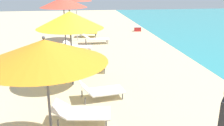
% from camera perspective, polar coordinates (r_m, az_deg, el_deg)
% --- Properties ---
extents(umbrella_fourth, '(2.31, 2.31, 2.45)m').
position_cam_1_polar(umbrella_fourth, '(4.63, -15.25, 2.67)').
color(umbrella_fourth, '#4C4C51').
rests_on(umbrella_fourth, ground).
extents(lounger_fourth_shoreside, '(1.51, 0.86, 0.53)m').
position_cam_1_polar(lounger_fourth_shoreside, '(6.32, -7.14, -11.13)').
color(lounger_fourth_shoreside, white).
rests_on(lounger_fourth_shoreside, ground).
extents(umbrella_fifth, '(2.18, 2.18, 2.57)m').
position_cam_1_polar(umbrella_fifth, '(8.15, -9.67, 9.76)').
color(umbrella_fifth, '#4C4C51').
rests_on(umbrella_fifth, ground).
extents(lounger_fifth_shoreside, '(1.38, 0.78, 0.52)m').
position_cam_1_polar(lounger_fifth_shoreside, '(9.82, -5.06, -0.38)').
color(lounger_fifth_shoreside, white).
rests_on(lounger_fifth_shoreside, ground).
extents(lounger_fifth_inland, '(1.43, 0.83, 0.58)m').
position_cam_1_polar(lounger_fifth_inland, '(7.53, -2.65, -6.23)').
color(lounger_fifth_inland, white).
rests_on(lounger_fifth_inland, ground).
extents(umbrella_sixth, '(2.12, 2.12, 2.85)m').
position_cam_1_polar(umbrella_sixth, '(11.53, -11.12, 13.57)').
color(umbrella_sixth, '#4C4C51').
rests_on(umbrella_sixth, ground).
extents(lounger_sixth_shoreside, '(1.52, 0.88, 0.54)m').
position_cam_1_polar(lounger_sixth_shoreside, '(13.02, -8.02, 3.92)').
color(lounger_sixth_shoreside, white).
rests_on(lounger_sixth_shoreside, ground).
extents(lounger_sixth_inland, '(1.55, 0.78, 0.62)m').
position_cam_1_polar(lounger_sixth_inland, '(10.89, -6.26, 1.37)').
color(lounger_sixth_inland, white).
rests_on(lounger_sixth_inland, ground).
extents(lounger_farthest_shoreside, '(1.31, 0.86, 0.59)m').
position_cam_1_polar(lounger_farthest_shoreside, '(16.47, -5.69, 7.11)').
color(lounger_farthest_shoreside, yellow).
rests_on(lounger_farthest_shoreside, ground).
extents(lounger_farthest_inland, '(1.53, 0.61, 0.58)m').
position_cam_1_polar(lounger_farthest_inland, '(14.53, -3.79, 5.65)').
color(lounger_farthest_inland, white).
rests_on(lounger_farthest_inland, ground).
extents(beach_ball, '(0.37, 0.37, 0.37)m').
position_cam_1_polar(beach_ball, '(9.42, -23.71, -3.33)').
color(beach_ball, '#E54C38').
rests_on(beach_ball, ground).
extents(cooler_box, '(0.53, 0.39, 0.34)m').
position_cam_1_polar(cooler_box, '(18.58, 5.90, 7.83)').
color(cooler_box, red).
rests_on(cooler_box, ground).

